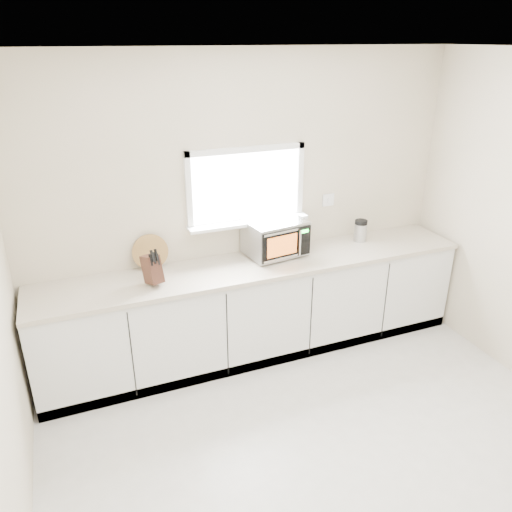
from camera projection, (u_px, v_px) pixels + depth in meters
ground at (352, 484)px, 3.36m from camera, size 4.00×4.00×0.00m
back_wall at (246, 206)px, 4.51m from camera, size 4.00×0.17×2.70m
cabinets at (258, 310)px, 4.63m from camera, size 3.92×0.60×0.88m
countertop at (258, 265)px, 4.44m from camera, size 3.92×0.64×0.04m
microwave at (275, 237)px, 4.54m from camera, size 0.57×0.47×0.33m
knife_block at (152, 269)px, 4.00m from camera, size 0.17×0.24×0.32m
cutting_board at (150, 252)px, 4.27m from camera, size 0.31×0.07×0.31m
coffee_grinder at (360, 231)px, 4.87m from camera, size 0.16×0.16×0.22m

